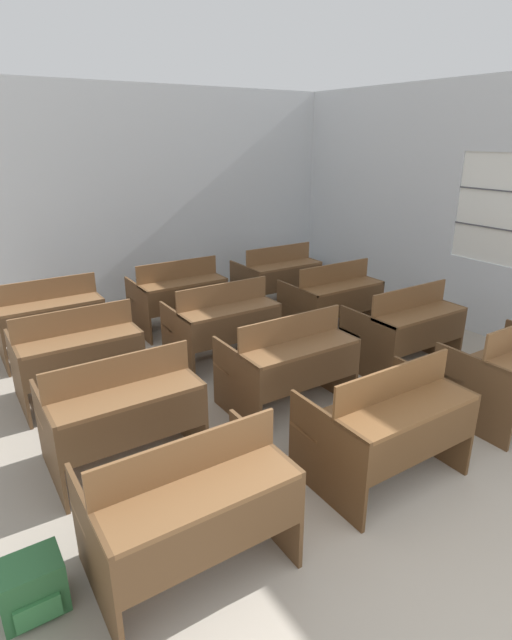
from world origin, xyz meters
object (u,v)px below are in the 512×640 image
at_px(bench_front_center, 387,422).
at_px(bench_second_right, 405,327).
at_px(bench_front_left, 189,505).
at_px(bench_back_center, 178,295).
at_px(bench_second_left, 122,410).
at_px(wastepaper_bin, 314,271).
at_px(bench_third_left, 77,354).
at_px(bench_back_left, 50,317).
at_px(bench_second_center, 288,362).
at_px(bench_back_right, 277,277).
at_px(bench_third_right, 332,298).
at_px(bench_third_center, 222,323).
at_px(schoolbag, 32,587).

relative_size(bench_front_center, bench_second_right, 1.00).
xyz_separation_m(bench_front_left, bench_back_center, (1.57, 3.58, 0.00)).
distance_m(bench_second_left, wastepaper_bin, 5.47).
xyz_separation_m(bench_third_left, bench_back_left, (-0.00, 1.17, 0.00)).
relative_size(bench_second_center, bench_back_right, 1.00).
xyz_separation_m(bench_third_right, bench_back_center, (-1.55, 1.18, 0.00)).
height_order(bench_second_center, bench_back_left, same).
height_order(bench_second_center, bench_third_left, same).
height_order(bench_third_right, bench_back_right, same).
bearing_deg(bench_front_left, bench_third_center, 56.97).
xyz_separation_m(bench_third_center, schoolbag, (-2.38, -2.18, -0.30)).
bearing_deg(bench_second_right, bench_second_left, -179.47).
xyz_separation_m(bench_second_left, bench_back_left, (-0.02, 2.40, 0.00)).
height_order(bench_back_left, schoolbag, bench_back_left).
height_order(bench_front_center, bench_third_center, same).
relative_size(bench_third_right, bench_back_right, 1.00).
xyz_separation_m(bench_front_center, bench_second_right, (1.57, 1.22, 0.00)).
height_order(bench_front_left, bench_back_right, same).
bearing_deg(wastepaper_bin, bench_back_center, -164.54).
height_order(bench_second_center, bench_third_right, same).
xyz_separation_m(bench_third_right, wastepaper_bin, (1.33, 1.98, -0.28)).
height_order(bench_back_left, wastepaper_bin, bench_back_left).
xyz_separation_m(bench_third_left, bench_third_center, (1.54, -0.02, 0.00)).
bearing_deg(bench_front_center, schoolbag, 174.96).
bearing_deg(bench_second_right, schoolbag, -165.66).
relative_size(bench_front_left, bench_third_left, 1.00).
bearing_deg(wastepaper_bin, bench_third_right, -123.89).
height_order(bench_second_right, bench_third_center, same).
relative_size(bench_front_center, bench_second_center, 1.00).
xyz_separation_m(bench_second_center, bench_third_center, (-0.01, 1.19, 0.00)).
xyz_separation_m(bench_third_center, bench_back_right, (1.59, 1.21, 0.00)).
relative_size(bench_back_right, wastepaper_bin, 3.19).
xyz_separation_m(bench_front_left, bench_back_right, (3.14, 3.60, 0.00)).
height_order(bench_second_left, bench_back_right, same).
bearing_deg(bench_third_right, bench_front_left, -142.58).
bearing_deg(bench_third_left, bench_front_left, -90.25).
bearing_deg(bench_second_left, bench_third_right, 21.18).
bearing_deg(wastepaper_bin, bench_front_center, -123.56).
bearing_deg(bench_third_right, bench_back_right, 89.36).
height_order(bench_second_left, bench_back_left, same).
bearing_deg(bench_back_right, bench_second_right, -90.41).
bearing_deg(bench_back_center, wastepaper_bin, 15.46).
height_order(bench_second_left, schoolbag, bench_second_left).
xyz_separation_m(bench_front_left, bench_third_center, (1.55, 2.39, 0.00)).
relative_size(wastepaper_bin, schoolbag, 1.04).
distance_m(bench_back_center, bench_back_right, 1.57).
height_order(bench_third_left, bench_third_right, same).
xyz_separation_m(bench_third_left, bench_third_right, (3.11, -0.02, 0.00)).
bearing_deg(bench_back_right, bench_second_center, -123.24).
distance_m(bench_front_left, bench_second_left, 1.19).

